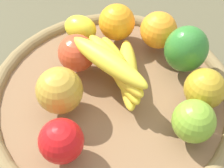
# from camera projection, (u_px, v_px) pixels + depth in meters

# --- Properties ---
(ground_plane) EXTENTS (2.40, 2.40, 0.00)m
(ground_plane) POSITION_uv_depth(u_px,v_px,m) (112.00, 104.00, 0.61)
(ground_plane) COLOR brown
(ground_plane) RESTS_ON ground
(basket) EXTENTS (0.45, 0.45, 0.04)m
(basket) POSITION_uv_depth(u_px,v_px,m) (112.00, 98.00, 0.59)
(basket) COLOR brown
(basket) RESTS_ON ground_plane
(apple_1) EXTENTS (0.09, 0.09, 0.07)m
(apple_1) POSITION_uv_depth(u_px,v_px,m) (205.00, 89.00, 0.54)
(apple_1) COLOR #B49021
(apple_1) RESTS_ON basket
(orange_0) EXTENTS (0.07, 0.07, 0.07)m
(orange_0) POSITION_uv_depth(u_px,v_px,m) (159.00, 30.00, 0.63)
(orange_0) COLOR orange
(orange_0) RESTS_ON basket
(apple_3) EXTENTS (0.09, 0.09, 0.08)m
(apple_3) POSITION_uv_depth(u_px,v_px,m) (59.00, 90.00, 0.53)
(apple_3) COLOR gold
(apple_3) RESTS_ON basket
(apple_2) EXTENTS (0.09, 0.09, 0.07)m
(apple_2) POSITION_uv_depth(u_px,v_px,m) (194.00, 121.00, 0.50)
(apple_2) COLOR #7AAA2D
(apple_2) RESTS_ON basket
(apple_0) EXTENTS (0.09, 0.09, 0.07)m
(apple_0) POSITION_uv_depth(u_px,v_px,m) (77.00, 53.00, 0.59)
(apple_0) COLOR #D04627
(apple_0) RESTS_ON basket
(banana_bunch) EXTENTS (0.16, 0.17, 0.08)m
(banana_bunch) POSITION_uv_depth(u_px,v_px,m) (118.00, 67.00, 0.56)
(banana_bunch) COLOR yellow
(banana_bunch) RESTS_ON basket
(lemon_0) EXTENTS (0.05, 0.07, 0.05)m
(lemon_0) POSITION_uv_depth(u_px,v_px,m) (80.00, 28.00, 0.65)
(lemon_0) COLOR yellow
(lemon_0) RESTS_ON basket
(bell_pepper) EXTENTS (0.10, 0.10, 0.09)m
(bell_pepper) POSITION_uv_depth(u_px,v_px,m) (186.00, 49.00, 0.58)
(bell_pepper) COLOR #327C2D
(bell_pepper) RESTS_ON basket
(apple_4) EXTENTS (0.07, 0.07, 0.07)m
(apple_4) POSITION_uv_depth(u_px,v_px,m) (61.00, 141.00, 0.48)
(apple_4) COLOR red
(apple_4) RESTS_ON basket
(orange_1) EXTENTS (0.09, 0.09, 0.07)m
(orange_1) POSITION_uv_depth(u_px,v_px,m) (117.00, 22.00, 0.64)
(orange_1) COLOR orange
(orange_1) RESTS_ON basket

